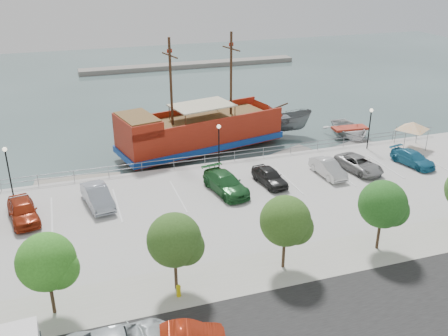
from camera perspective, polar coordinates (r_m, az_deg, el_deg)
name	(u,v)px	position (r m, az deg, el deg)	size (l,w,h in m)	color
ground	(243,209)	(41.58, 2.18, -4.67)	(160.00, 160.00, 0.00)	#384E4C
street	(346,324)	(29.15, 13.74, -16.97)	(100.00, 8.00, 0.04)	black
sidewalk	(297,264)	(33.24, 8.33, -10.81)	(100.00, 4.00, 0.05)	#A9A799
seawall_railing	(215,158)	(47.61, -1.06, 1.16)	(50.00, 0.06, 1.00)	slate
far_shore	(190,65)	(94.18, -3.89, 11.66)	(40.00, 3.00, 0.80)	gray
pirate_ship	(213,130)	(53.42, -1.31, 4.39)	(20.58, 9.76, 12.75)	maroon
patrol_boat	(282,124)	(57.99, 6.61, 4.97)	(2.61, 6.93, 2.68)	slate
speedboat	(349,132)	(59.06, 14.13, 4.06)	(4.67, 6.54, 1.35)	silver
dock_west	(78,182)	(47.60, -16.34, -1.56)	(7.68, 2.20, 0.44)	gray
dock_mid	(285,156)	(52.08, 6.99, 1.41)	(6.49, 1.86, 0.37)	slate
dock_east	(349,147)	(55.57, 14.07, 2.29)	(6.29, 1.80, 0.36)	slate
canopy_tent	(413,122)	(54.35, 20.83, 4.94)	(4.58, 4.58, 3.14)	slate
fire_hydrant	(179,290)	(30.09, -5.22, -13.74)	(0.29, 0.29, 0.83)	#D4C60D
lamp_post_left	(7,163)	(43.96, -23.54, 0.56)	(0.36, 0.36, 4.28)	black
lamp_post_mid	(219,139)	(45.58, -0.59, 3.38)	(0.36, 0.36, 4.28)	black
lamp_post_right	(370,121)	(52.45, 16.36, 5.14)	(0.36, 0.36, 4.28)	black
tree_b	(49,264)	(28.69, -19.33, -10.27)	(3.30, 3.20, 5.00)	#473321
tree_c	(177,242)	(29.10, -5.38, -8.37)	(3.30, 3.20, 5.00)	#473321
tree_d	(288,222)	(31.12, 7.32, -6.19)	(3.30, 3.20, 5.00)	#473321
tree_e	(385,206)	(34.47, 17.94, -4.12)	(3.30, 3.20, 5.00)	#473321
parked_car_a	(23,211)	(40.34, -22.00, -4.54)	(1.93, 4.80, 1.64)	maroon
parked_car_b	(97,196)	(40.83, -14.26, -3.15)	(1.69, 4.85, 1.60)	#99A0AE
parked_car_d	(226,183)	(41.78, 0.20, -1.75)	(2.23, 5.48, 1.59)	#205C2A
parked_car_e	(270,176)	(43.38, 5.24, -0.96)	(1.72, 4.26, 1.45)	black
parked_car_f	(328,168)	(45.81, 11.81, -0.02)	(1.53, 4.37, 1.44)	silver
parked_car_g	(359,164)	(47.45, 15.17, 0.43)	(2.28, 4.94, 1.37)	gray
parked_car_h	(413,158)	(50.41, 20.77, 1.04)	(1.86, 4.58, 1.33)	#1F6B91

